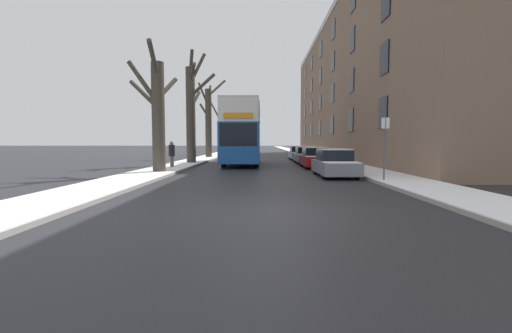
% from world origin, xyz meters
% --- Properties ---
extents(ground_plane, '(320.00, 320.00, 0.00)m').
position_xyz_m(ground_plane, '(0.00, 0.00, 0.00)').
color(ground_plane, '#28282D').
extents(sidewalk_left, '(2.40, 130.00, 0.16)m').
position_xyz_m(sidewalk_left, '(-5.83, 53.00, 0.08)').
color(sidewalk_left, gray).
rests_on(sidewalk_left, ground).
extents(sidewalk_right, '(2.40, 130.00, 0.16)m').
position_xyz_m(sidewalk_right, '(5.83, 53.00, 0.08)').
color(sidewalk_right, gray).
rests_on(sidewalk_right, ground).
extents(terrace_facade_right, '(9.10, 48.72, 15.52)m').
position_xyz_m(terrace_facade_right, '(11.52, 29.78, 7.76)').
color(terrace_facade_right, '#7A604C').
rests_on(terrace_facade_right, ground).
extents(bare_tree_left_0, '(2.88, 4.21, 6.59)m').
position_xyz_m(bare_tree_left_0, '(-5.60, 9.93, 3.33)').
color(bare_tree_left_0, '#423A30').
rests_on(bare_tree_left_0, ground).
extents(bare_tree_left_1, '(2.24, 2.97, 8.49)m').
position_xyz_m(bare_tree_left_1, '(-5.39, 17.90, 4.11)').
color(bare_tree_left_1, '#423A30').
rests_on(bare_tree_left_1, ground).
extents(bare_tree_left_2, '(2.93, 2.36, 8.53)m').
position_xyz_m(bare_tree_left_2, '(-5.64, 27.95, 4.07)').
color(bare_tree_left_2, '#423A30').
rests_on(bare_tree_left_2, ground).
extents(bare_tree_left_3, '(3.15, 2.25, 7.52)m').
position_xyz_m(bare_tree_left_3, '(-5.42, 36.97, 3.59)').
color(bare_tree_left_3, '#423A30').
rests_on(bare_tree_left_3, ground).
extents(double_decker_bus, '(2.61, 10.16, 4.58)m').
position_xyz_m(double_decker_bus, '(-1.51, 17.90, 2.59)').
color(double_decker_bus, '#194C99').
rests_on(double_decker_bus, ground).
extents(parked_car_0, '(1.73, 4.06, 1.37)m').
position_xyz_m(parked_car_0, '(3.57, 8.80, 0.63)').
color(parked_car_0, slate).
rests_on(parked_car_0, ground).
extents(parked_car_1, '(1.82, 4.08, 1.37)m').
position_xyz_m(parked_car_1, '(3.57, 14.65, 0.64)').
color(parked_car_1, maroon).
rests_on(parked_car_1, ground).
extents(parked_car_2, '(1.75, 4.13, 1.37)m').
position_xyz_m(parked_car_2, '(3.57, 19.58, 0.63)').
color(parked_car_2, '#9EA3AD').
rests_on(parked_car_2, ground).
extents(parked_car_3, '(1.70, 4.46, 1.31)m').
position_xyz_m(parked_car_3, '(3.57, 25.22, 0.61)').
color(parked_car_3, '#9EA3AD').
rests_on(parked_car_3, ground).
extents(oncoming_van, '(1.97, 5.02, 2.17)m').
position_xyz_m(oncoming_van, '(-3.00, 36.09, 1.18)').
color(oncoming_van, white).
rests_on(oncoming_van, ground).
extents(pedestrian_left_sidewalk, '(0.39, 0.39, 1.77)m').
position_xyz_m(pedestrian_left_sidewalk, '(-5.72, 13.19, 0.97)').
color(pedestrian_left_sidewalk, '#4C4742').
rests_on(pedestrian_left_sidewalk, ground).
extents(street_sign_post, '(0.32, 0.07, 2.72)m').
position_xyz_m(street_sign_post, '(4.93, 5.71, 1.55)').
color(street_sign_post, '#4C4F54').
rests_on(street_sign_post, ground).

